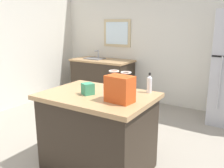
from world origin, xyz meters
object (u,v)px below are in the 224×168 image
at_px(shopping_bag, 120,89).
at_px(bottle, 149,84).
at_px(kitchen_island, 98,132).
at_px(small_box, 88,89).

xyz_separation_m(shopping_bag, bottle, (0.11, 0.46, -0.03)).
bearing_deg(bottle, kitchen_island, -142.57).
distance_m(kitchen_island, bottle, 0.79).
xyz_separation_m(kitchen_island, bottle, (0.46, 0.35, 0.55)).
bearing_deg(kitchen_island, bottle, 37.43).
relative_size(kitchen_island, bottle, 5.38).
bearing_deg(small_box, kitchen_island, 39.69).
relative_size(shopping_bag, small_box, 2.48).
bearing_deg(kitchen_island, small_box, -140.31).
bearing_deg(small_box, bottle, 37.77).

